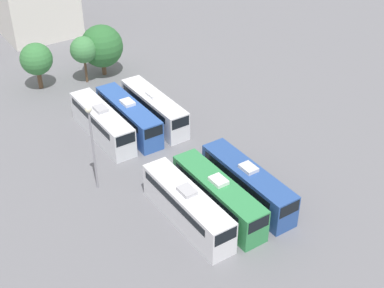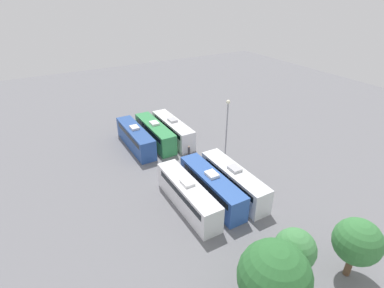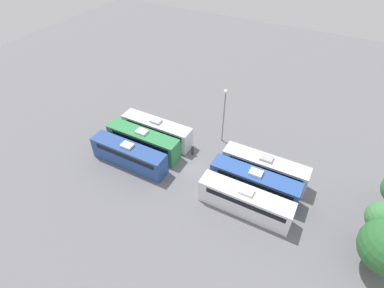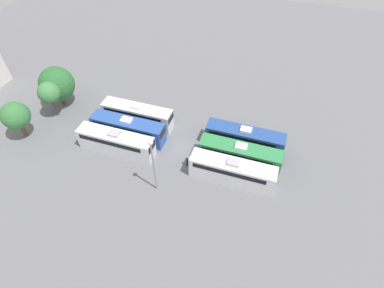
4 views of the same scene
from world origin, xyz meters
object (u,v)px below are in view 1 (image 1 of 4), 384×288
object	(u,v)px
bus_3	(102,122)
worker_person	(155,176)
bus_2	(247,182)
bus_5	(154,107)
bus_4	(128,115)
tree_2	(102,46)
light_pole	(92,135)
tree_0	(36,59)
bus_0	(187,206)
tree_1	(83,50)
bus_1	(218,195)

from	to	relation	value
bus_3	worker_person	xyz separation A→B (m)	(0.50, -10.47, -0.98)
bus_2	bus_5	distance (m)	16.84
bus_4	tree_2	xyz separation A→B (m)	(3.86, 14.28, 2.23)
bus_2	bus_4	bearing A→B (deg)	101.28
light_pole	tree_0	world-z (taller)	light_pole
bus_0	bus_3	xyz separation A→B (m)	(0.01, 16.83, 0.00)
bus_0	tree_1	world-z (taller)	tree_1
light_pole	bus_1	bearing A→B (deg)	-50.55
bus_0	bus_1	bearing A→B (deg)	-6.34
bus_3	bus_4	bearing A→B (deg)	-6.47
tree_0	tree_1	size ratio (longest dim) A/B	0.97
bus_0	bus_4	bearing A→B (deg)	79.46
bus_1	bus_4	distance (m)	16.83
tree_1	light_pole	bearing A→B (deg)	-111.89
light_pole	bus_5	bearing A→B (deg)	35.41
tree_1	bus_4	bearing A→B (deg)	-94.09
bus_3	tree_1	bearing A→B (deg)	72.95
bus_1	bus_5	bearing A→B (deg)	78.99
bus_1	bus_5	xyz separation A→B (m)	(3.28, 16.84, 0.00)
bus_2	tree_1	size ratio (longest dim) A/B	1.80
bus_3	tree_1	xyz separation A→B (m)	(4.02, 13.11, 2.69)
bus_5	tree_2	xyz separation A→B (m)	(0.57, 14.26, 2.23)
light_pole	tree_0	xyz separation A→B (m)	(2.87, 22.86, -1.94)
light_pole	bus_0	bearing A→B (deg)	-63.18
worker_person	tree_0	xyz separation A→B (m)	(-2.10, 25.31, 3.16)
bus_2	tree_2	distance (m)	31.18
bus_0	bus_3	world-z (taller)	same
bus_5	tree_2	size ratio (longest dim) A/B	1.64
tree_2	bus_1	bearing A→B (deg)	-97.06
bus_0	worker_person	world-z (taller)	bus_0
bus_1	tree_1	xyz separation A→B (m)	(0.95, 30.29, 2.69)
bus_3	tree_1	distance (m)	13.98
bus_0	tree_1	size ratio (longest dim) A/B	1.80
bus_1	tree_0	size ratio (longest dim) A/B	1.85
bus_1	bus_2	distance (m)	3.35
bus_1	bus_3	xyz separation A→B (m)	(-3.07, 17.17, 0.00)
worker_person	tree_1	xyz separation A→B (m)	(3.52, 23.58, 3.67)
tree_1	tree_2	size ratio (longest dim) A/B	0.91
bus_5	bus_4	bearing A→B (deg)	-179.68
bus_2	tree_2	world-z (taller)	tree_2
bus_4	light_pole	size ratio (longest dim) A/B	1.26
worker_person	tree_1	size ratio (longest dim) A/B	0.29
tree_1	worker_person	bearing A→B (deg)	-98.49
tree_1	tree_2	distance (m)	3.05
bus_1	tree_1	distance (m)	30.42
bus_0	bus_5	distance (m)	17.68
bus_2	bus_5	xyz separation A→B (m)	(-0.07, 16.84, 0.00)
bus_3	bus_1	bearing A→B (deg)	-79.87
bus_0	tree_0	world-z (taller)	tree_0
bus_0	tree_2	world-z (taller)	tree_2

